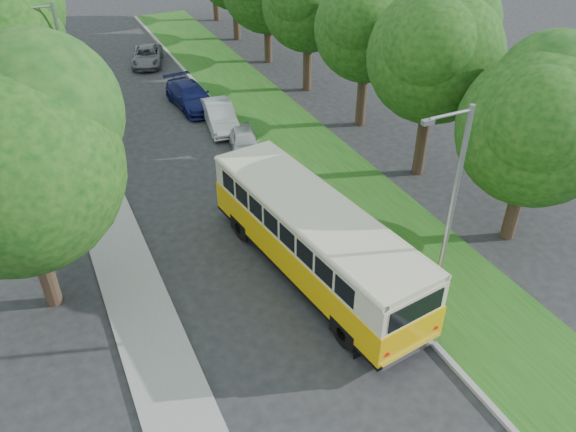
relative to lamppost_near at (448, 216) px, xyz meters
name	(u,v)px	position (x,y,z in m)	size (l,w,h in m)	color
ground	(289,309)	(-4.21, 2.50, -4.37)	(120.00, 120.00, 0.00)	#242426
curb	(314,212)	(-0.61, 7.50, -4.29)	(0.20, 70.00, 0.15)	gray
grass_verge	(359,200)	(1.74, 7.50, -4.30)	(4.50, 70.00, 0.13)	#1E5115
sidewalk	(124,264)	(-9.01, 7.50, -4.31)	(2.20, 70.00, 0.12)	gray
treeline	(201,8)	(-1.06, 20.49, 1.56)	(24.27, 41.91, 9.46)	#332319
lamppost_near	(448,216)	(0.00, 0.00, 0.00)	(1.71, 0.16, 8.00)	gray
lamppost_far	(66,73)	(-8.91, 18.50, -0.25)	(1.71, 0.16, 7.50)	gray
warning_sign	(93,150)	(-8.71, 14.48, -2.66)	(0.56, 0.10, 2.50)	gray
vintage_bus	(314,241)	(-2.55, 3.86, -2.77)	(2.77, 10.76, 3.19)	#F9BA07
car_silver	(244,141)	(-1.21, 14.25, -3.76)	(1.44, 3.57, 1.22)	silver
car_white	(220,116)	(-1.34, 17.59, -3.66)	(1.50, 4.31, 1.42)	silver
car_blue	(191,96)	(-1.97, 21.08, -3.65)	(2.00, 4.92, 1.43)	#121953
car_grey	(147,56)	(-2.55, 29.82, -3.76)	(2.02, 4.39, 1.22)	slate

